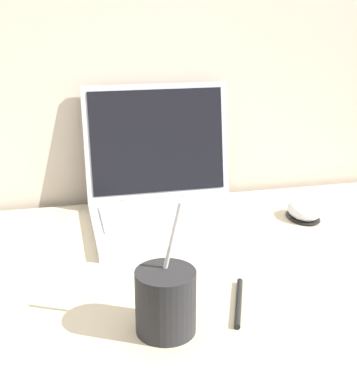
{
  "coord_description": "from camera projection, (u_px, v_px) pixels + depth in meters",
  "views": [
    {
      "loc": [
        -0.14,
        -0.44,
        1.18
      ],
      "look_at": [
        0.08,
        0.47,
        0.85
      ],
      "focal_mm": 50.0,
      "sensor_mm": 36.0,
      "label": 1
    }
  ],
  "objects": [
    {
      "name": "drink_cup",
      "position": [
        166.0,
        300.0,
        0.71
      ],
      "size": [
        0.08,
        0.08,
        0.19
      ],
      "color": "#232326",
      "rests_on": "desk"
    },
    {
      "name": "laptop",
      "position": [
        167.0,
        191.0,
        1.1
      ],
      "size": [
        0.32,
        0.3,
        0.26
      ],
      "color": "silver",
      "rests_on": "desk"
    },
    {
      "name": "pen",
      "position": [
        239.0,
        302.0,
        0.79
      ],
      "size": [
        0.06,
        0.13,
        0.01
      ],
      "color": "black",
      "rests_on": "desk"
    },
    {
      "name": "computer_mouse",
      "position": [
        303.0,
        212.0,
        1.11
      ],
      "size": [
        0.07,
        0.09,
        0.03
      ],
      "color": "black",
      "rests_on": "desk"
    }
  ]
}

